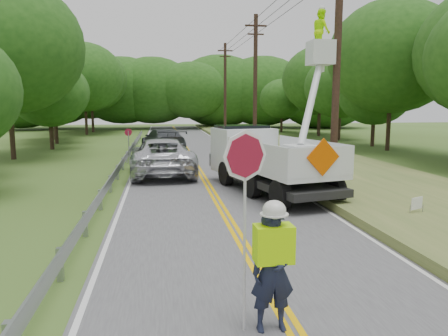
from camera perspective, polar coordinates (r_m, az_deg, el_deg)
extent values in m
plane|color=#3C521C|center=(8.74, 5.98, -15.66)|extent=(140.00, 140.00, 0.00)
cube|color=#4A494C|center=(22.10, -3.03, -0.79)|extent=(7.20, 96.00, 0.02)
cube|color=#FBBA00|center=(22.09, -3.29, -0.76)|extent=(0.12, 96.00, 0.00)
cube|color=#FBBA00|center=(22.11, -2.77, -0.75)|extent=(0.12, 96.00, 0.00)
cube|color=silver|center=(22.05, -11.99, -0.95)|extent=(0.12, 96.00, 0.00)
cube|color=silver|center=(22.68, 5.68, -0.55)|extent=(0.12, 96.00, 0.00)
cube|color=gray|center=(9.52, -20.90, -11.85)|extent=(0.12, 0.14, 0.70)
cube|color=gray|center=(12.33, -17.92, -7.07)|extent=(0.12, 0.14, 0.70)
cube|color=gray|center=(15.21, -16.08, -4.07)|extent=(0.12, 0.14, 0.70)
cube|color=gray|center=(18.13, -14.84, -2.03)|extent=(0.12, 0.14, 0.70)
cube|color=gray|center=(21.07, -13.95, -0.55)|extent=(0.12, 0.14, 0.70)
cube|color=gray|center=(24.03, -13.28, 0.56)|extent=(0.12, 0.14, 0.70)
cube|color=gray|center=(26.99, -12.75, 1.43)|extent=(0.12, 0.14, 0.70)
cube|color=gray|center=(29.96, -12.33, 2.13)|extent=(0.12, 0.14, 0.70)
cube|color=gray|center=(32.94, -11.98, 2.70)|extent=(0.12, 0.14, 0.70)
cube|color=gray|center=(35.92, -11.70, 3.17)|extent=(0.12, 0.14, 0.70)
cube|color=gray|center=(38.91, -11.45, 3.57)|extent=(0.12, 0.14, 0.70)
cube|color=gray|center=(41.89, -11.24, 3.92)|extent=(0.12, 0.14, 0.70)
cube|color=gray|center=(44.88, -11.06, 4.22)|extent=(0.12, 0.14, 0.70)
cube|color=gray|center=(23.00, -13.26, 0.84)|extent=(0.05, 48.00, 0.34)
cylinder|color=black|center=(18.19, 14.72, 12.73)|extent=(0.30, 0.30, 10.00)
cylinder|color=black|center=(32.52, 4.16, 10.99)|extent=(0.30, 0.30, 10.00)
cube|color=black|center=(32.97, 4.24, 18.30)|extent=(1.60, 0.12, 0.12)
cube|color=black|center=(32.88, 4.23, 17.27)|extent=(1.20, 0.10, 0.10)
cylinder|color=black|center=(47.27, 0.15, 10.22)|extent=(0.30, 0.30, 10.00)
cube|color=black|center=(47.58, 0.15, 15.29)|extent=(1.60, 0.12, 0.12)
cube|color=black|center=(47.51, 0.15, 14.57)|extent=(1.20, 0.10, 0.10)
cylinder|color=black|center=(26.58, 5.93, 20.45)|extent=(0.03, 43.00, 0.03)
cylinder|color=black|center=(26.76, 7.48, 20.35)|extent=(0.03, 43.00, 0.03)
cylinder|color=black|center=(26.95, 9.01, 20.23)|extent=(0.03, 43.00, 0.03)
cube|color=#4A612C|center=(23.81, 14.24, -0.03)|extent=(7.00, 96.00, 0.30)
cylinder|color=#332319|center=(30.98, -26.33, 4.85)|extent=(0.32, 0.32, 4.15)
ellipsoid|color=#1E4A14|center=(31.15, -26.96, 14.18)|extent=(9.68, 9.68, 8.52)
cylinder|color=#332319|center=(36.60, -21.90, 4.29)|extent=(0.32, 0.32, 2.55)
ellipsoid|color=#1E4A14|center=(36.53, -22.17, 9.17)|extent=(5.96, 5.96, 5.24)
cylinder|color=#332319|center=(41.87, -21.36, 4.85)|extent=(0.32, 0.32, 2.67)
ellipsoid|color=#1E4A14|center=(41.83, -21.60, 9.32)|extent=(6.24, 6.24, 5.49)
cylinder|color=#332319|center=(46.41, -21.47, 5.12)|extent=(0.32, 0.32, 2.62)
ellipsoid|color=#1E4A14|center=(46.36, -21.68, 9.07)|extent=(6.12, 6.12, 5.39)
cylinder|color=#332319|center=(52.92, -17.81, 6.30)|extent=(0.32, 0.32, 3.84)
ellipsoid|color=#1E4A14|center=(52.98, -18.04, 11.38)|extent=(8.96, 8.96, 7.89)
cylinder|color=#332319|center=(57.34, -17.02, 6.47)|extent=(0.32, 0.32, 3.84)
ellipsoid|color=#1E4A14|center=(57.40, -17.23, 11.15)|extent=(8.95, 8.95, 7.88)
cylinder|color=#332319|center=(35.46, 20.98, 5.48)|extent=(0.32, 0.32, 4.11)
ellipsoid|color=#1E4A14|center=(35.60, 21.42, 13.58)|extent=(9.59, 9.59, 8.44)
cylinder|color=#332319|center=(38.63, 19.12, 4.65)|extent=(0.32, 0.32, 2.60)
ellipsoid|color=#1E4A14|center=(38.57, 19.35, 9.36)|extent=(6.06, 6.06, 5.33)
cylinder|color=#332319|center=(44.60, 15.02, 5.58)|extent=(0.32, 0.32, 3.06)
ellipsoid|color=#1E4A14|center=(44.58, 15.20, 10.38)|extent=(7.14, 7.14, 6.28)
cylinder|color=#332319|center=(49.40, 12.50, 6.24)|extent=(0.32, 0.32, 3.61)
ellipsoid|color=#1E4A14|center=(49.44, 12.66, 11.35)|extent=(8.41, 8.41, 7.40)
cylinder|color=#332319|center=(52.31, 12.42, 6.14)|extent=(0.32, 0.32, 3.21)
ellipsoid|color=#1E4A14|center=(52.31, 12.56, 10.44)|extent=(7.49, 7.49, 6.59)
cylinder|color=#332319|center=(55.96, 7.63, 6.01)|extent=(0.32, 0.32, 2.44)
ellipsoid|color=#1E4A14|center=(55.91, 7.69, 9.07)|extent=(5.70, 5.70, 5.01)
ellipsoid|color=#1E4A14|center=(65.80, -25.52, 9.36)|extent=(14.09, 10.57, 10.57)
ellipsoid|color=#1E4A14|center=(67.38, -21.59, 9.55)|extent=(13.23, 9.92, 9.92)
ellipsoid|color=#1E4A14|center=(65.81, -17.50, 9.79)|extent=(10.91, 8.18, 8.18)
ellipsoid|color=#1E4A14|center=(64.38, -13.32, 9.98)|extent=(12.76, 9.57, 9.57)
ellipsoid|color=#1E4A14|center=(63.90, -9.41, 10.11)|extent=(12.77, 9.58, 9.58)
ellipsoid|color=#1E4A14|center=(62.31, -4.34, 10.24)|extent=(10.70, 8.02, 8.02)
ellipsoid|color=#1E4A14|center=(66.17, -0.51, 10.16)|extent=(14.46, 10.85, 10.85)
ellipsoid|color=#1E4A14|center=(66.57, 5.18, 10.12)|extent=(14.02, 10.51, 10.51)
ellipsoid|color=#1E4A14|center=(66.74, 8.69, 10.05)|extent=(10.82, 8.12, 8.12)
ellipsoid|color=#1E4A14|center=(66.37, 13.15, 9.94)|extent=(15.15, 11.36, 11.36)
imported|color=#191E33|center=(6.94, 6.53, -13.40)|extent=(0.72, 0.48, 1.94)
cube|color=#A0E800|center=(6.78, 6.59, -9.93)|extent=(0.60, 0.38, 0.59)
ellipsoid|color=silver|center=(6.63, 6.67, -5.50)|extent=(0.36, 0.36, 0.29)
cylinder|color=#B7B7B7|center=(6.74, 2.73, -10.49)|extent=(0.04, 0.04, 2.72)
cylinder|color=maroon|center=(6.42, 2.82, 1.63)|extent=(0.72, 0.34, 0.78)
cylinder|color=black|center=(14.53, 7.43, -3.60)|extent=(0.56, 1.09, 1.05)
cylinder|color=black|center=(15.69, 14.44, -2.91)|extent=(0.56, 1.09, 1.05)
cylinder|color=black|center=(16.44, 3.76, -2.14)|extent=(0.56, 1.09, 1.05)
cylinder|color=black|center=(17.47, 10.25, -1.63)|extent=(0.56, 1.09, 1.05)
cylinder|color=black|center=(18.90, 0.24, -0.72)|extent=(0.56, 1.09, 1.05)
cylinder|color=black|center=(19.80, 6.11, -0.35)|extent=(0.56, 1.09, 1.05)
cube|color=black|center=(17.19, 6.59, -1.45)|extent=(3.81, 7.32, 0.27)
cube|color=white|center=(16.45, 7.87, 0.00)|extent=(3.58, 5.46, 0.24)
cube|color=white|center=(15.81, 4.01, 1.72)|extent=(1.20, 4.90, 0.98)
cube|color=white|center=(17.01, 11.53, 2.04)|extent=(1.20, 4.90, 0.98)
cube|color=white|center=(14.28, 12.80, 0.80)|extent=(2.46, 0.63, 0.98)
cube|color=white|center=(19.70, 2.60, 2.43)|extent=(2.86, 2.57, 1.96)
cube|color=black|center=(19.83, 2.36, 4.53)|extent=(2.45, 1.88, 0.82)
cube|color=white|center=(15.35, 10.10, 1.40)|extent=(1.18, 1.18, 0.87)
cube|color=white|center=(17.99, 12.66, 14.65)|extent=(0.93, 0.93, 0.93)
imported|color=#A0E800|center=(18.10, 12.75, 17.29)|extent=(0.62, 0.80, 1.65)
cube|color=#D85100|center=(14.20, 12.99, 1.41)|extent=(1.21, 0.32, 1.23)
imported|color=silver|center=(22.01, -8.24, 1.54)|extent=(3.32, 6.74, 1.84)
imported|color=#3A3F42|center=(32.64, -8.08, 3.70)|extent=(3.68, 6.39, 1.74)
cylinder|color=gray|center=(26.08, -12.51, 2.64)|extent=(0.06, 0.06, 2.01)
cylinder|color=maroon|center=(26.01, -12.57, 4.64)|extent=(0.43, 0.19, 0.46)
cube|color=white|center=(14.39, 24.19, -4.28)|extent=(0.49, 0.24, 0.37)
cylinder|color=gray|center=(14.35, 23.41, -5.56)|extent=(0.02, 0.02, 0.52)
cylinder|color=gray|center=(14.57, 24.82, -5.43)|extent=(0.02, 0.02, 0.52)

